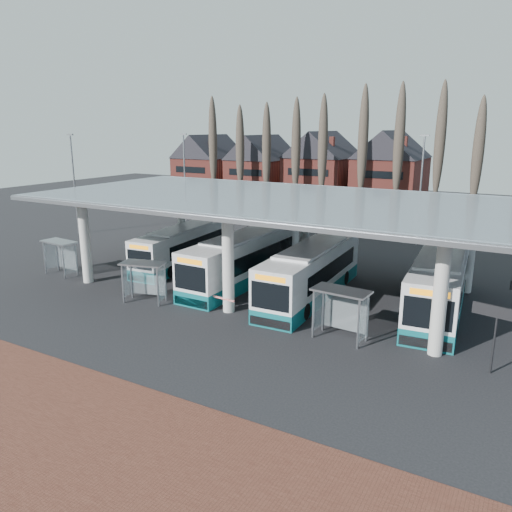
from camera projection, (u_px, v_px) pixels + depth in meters
The scene contains 17 objects.
ground at pixel (205, 325), 28.14m from camera, with size 140.00×140.00×0.00m, color black.
brick_strip at pixel (13, 435), 18.03m from camera, with size 70.00×10.00×0.03m, color brown.
station_canopy at pixel (272, 206), 33.46m from camera, with size 32.00×16.00×6.34m.
poplar_row at pixel (380, 147), 53.74m from camera, with size 45.10×1.10×14.50m.
townhouse_row at pixel (292, 162), 71.23m from camera, with size 36.80×10.30×12.25m.
lamp_post_a at pixel (185, 179), 53.92m from camera, with size 0.80×0.16×10.17m.
lamp_post_b at pixel (420, 189), 45.85m from camera, with size 0.80×0.16×10.17m.
lamp_post_d at pixel (74, 182), 50.99m from camera, with size 0.80×0.16×10.17m.
bus_0 at pixel (183, 247), 40.25m from camera, with size 3.27×11.29×3.09m.
bus_1 at pixel (244, 259), 35.68m from camera, with size 2.82×12.61×3.50m.
bus_2 at pixel (312, 273), 32.49m from camera, with size 3.06×12.37×3.41m.
bus_3 at pixel (440, 283), 30.16m from camera, with size 3.77×12.91×3.54m.
shelter_0 at pixel (61, 250), 37.48m from camera, with size 2.89×1.63×2.58m.
shelter_1 at pixel (145, 273), 31.54m from camera, with size 3.06×2.07×2.60m.
shelter_2 at pixel (342, 303), 25.88m from camera, with size 3.05×1.70×2.73m.
info_sign_0 at pixel (497, 317), 21.97m from camera, with size 2.14×0.56×3.22m.
barrier at pixel (222, 299), 30.06m from camera, with size 2.00×0.66×1.00m.
Camera 1 is at (15.44, -21.44, 10.83)m, focal length 35.00 mm.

